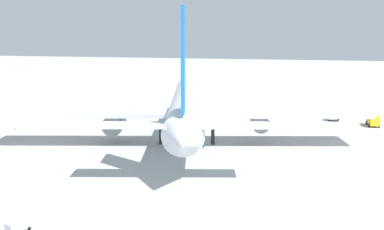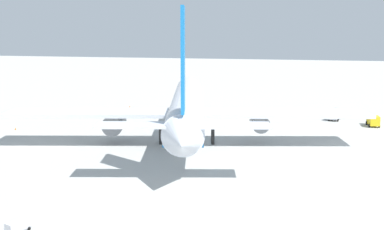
% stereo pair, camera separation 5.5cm
% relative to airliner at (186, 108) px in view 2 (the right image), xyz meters
% --- Properties ---
extents(ground_plane, '(600.00, 600.00, 0.00)m').
position_rel_airliner_xyz_m(ground_plane, '(1.35, 0.18, -7.17)').
color(ground_plane, '#B2B2AD').
extents(airliner, '(68.25, 71.76, 25.92)m').
position_rel_airliner_xyz_m(airliner, '(0.00, 0.00, 0.00)').
color(airliner, silver).
rests_on(airliner, ground).
extents(service_truck_2, '(5.11, 2.88, 2.61)m').
position_rel_airliner_xyz_m(service_truck_2, '(27.39, -38.89, -5.72)').
color(service_truck_2, yellow).
rests_on(service_truck_2, ground).
extents(service_truck_4, '(7.00, 4.10, 2.59)m').
position_rel_airliner_xyz_m(service_truck_4, '(34.28, -30.61, -5.77)').
color(service_truck_4, black).
rests_on(service_truck_4, ground).
extents(baggage_cart_0, '(3.46, 2.30, 1.29)m').
position_rel_airliner_xyz_m(baggage_cart_0, '(-47.37, 7.11, -6.46)').
color(baggage_cart_0, gray).
rests_on(baggage_cart_0, ground).
extents(traffic_cone_0, '(0.36, 0.36, 0.55)m').
position_rel_airliner_xyz_m(traffic_cone_0, '(40.26, 28.18, -6.90)').
color(traffic_cone_0, orange).
rests_on(traffic_cone_0, ground).
extents(traffic_cone_1, '(0.36, 0.36, 0.55)m').
position_rel_airliner_xyz_m(traffic_cone_1, '(2.68, 41.40, -6.90)').
color(traffic_cone_1, orange).
rests_on(traffic_cone_1, ground).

